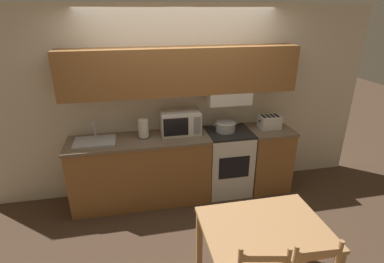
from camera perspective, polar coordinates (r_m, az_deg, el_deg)
ground_plane at (r=4.64m, az=-1.97°, el=-9.93°), size 16.00×16.00×0.00m
wall_back at (r=3.99m, az=-1.88°, el=7.97°), size 5.40×0.38×2.55m
lower_counter_main at (r=4.12m, az=-9.66°, el=-7.30°), size 1.82×0.59×0.93m
lower_counter_right_stub at (r=4.52m, az=14.08°, el=-4.86°), size 0.58×0.59×0.93m
stove_range at (r=4.31m, az=6.79°, el=-5.68°), size 0.60×0.56×0.93m
cooking_pot at (r=4.10m, az=6.39°, el=0.98°), size 0.36×0.28×0.13m
microwave at (r=3.99m, az=-2.27°, el=1.80°), size 0.52×0.34×0.30m
toaster at (r=4.32m, az=14.53°, el=1.81°), size 0.29×0.22×0.18m
sink_basin at (r=3.94m, az=-18.04°, el=-1.76°), size 0.51×0.35×0.24m
paper_towel_roll at (r=3.90m, az=-9.24°, el=0.53°), size 0.15×0.15×0.24m
dining_table at (r=2.85m, az=13.52°, el=-18.78°), size 1.07×0.79×0.73m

